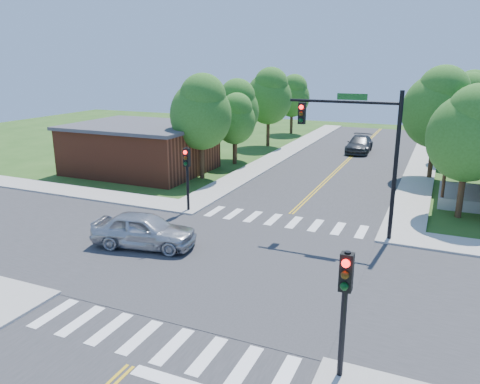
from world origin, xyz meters
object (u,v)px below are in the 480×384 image
at_px(car_silver, 144,231).
at_px(car_dgrey, 359,145).
at_px(signal_mast_ne, 360,140).
at_px(signal_pole_se, 345,292).
at_px(signal_pole_nw, 187,167).

height_order(car_silver, car_dgrey, car_silver).
xyz_separation_m(signal_mast_ne, signal_pole_se, (1.69, -11.21, -2.19)).
bearing_deg(signal_pole_se, signal_mast_ne, 98.56).
bearing_deg(signal_pole_se, car_dgrey, 99.09).
distance_m(signal_mast_ne, car_dgrey, 23.04).
distance_m(signal_pole_nw, car_dgrey, 23.21).
relative_size(signal_mast_ne, car_dgrey, 1.36).
bearing_deg(signal_mast_ne, car_silver, -147.97).
xyz_separation_m(signal_mast_ne, car_silver, (-8.73, -5.46, -4.02)).
relative_size(signal_pole_se, car_dgrey, 0.72).
height_order(signal_mast_ne, car_silver, signal_mast_ne).
bearing_deg(car_dgrey, signal_pole_se, -82.95).
relative_size(signal_pole_se, car_silver, 0.74).
distance_m(signal_mast_ne, signal_pole_se, 11.55).
height_order(signal_pole_se, signal_pole_nw, same).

